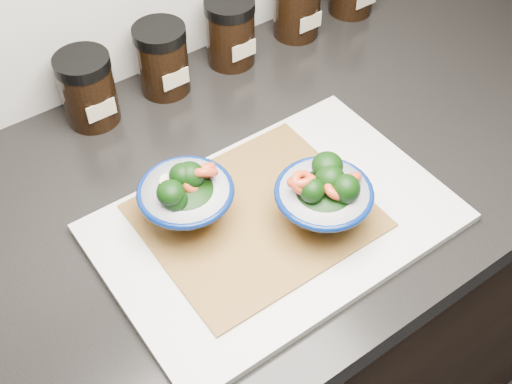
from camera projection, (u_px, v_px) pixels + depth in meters
cabinet at (278, 324)px, 1.28m from camera, size 3.43×0.58×0.86m
countertop at (286, 167)px, 0.94m from camera, size 3.50×0.60×0.04m
cutting_board at (276, 223)px, 0.84m from camera, size 0.45×0.30×0.01m
bamboo_mat at (256, 216)px, 0.84m from camera, size 0.28×0.24×0.00m
bowl_left at (186, 198)px, 0.80m from camera, size 0.12×0.12×0.10m
bowl_right at (324, 198)px, 0.80m from camera, size 0.13×0.13×0.10m
spice_jar_a at (88, 89)px, 0.95m from camera, size 0.08×0.08×0.11m
spice_jar_b at (162, 59)px, 0.99m from camera, size 0.08×0.08×0.11m
spice_jar_c at (230, 32)px, 1.04m from camera, size 0.08×0.08×0.11m
spice_jar_d at (297, 5)px, 1.10m from camera, size 0.08×0.08×0.11m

